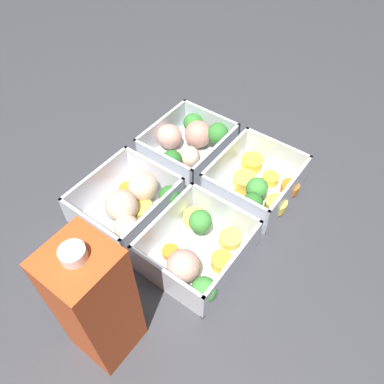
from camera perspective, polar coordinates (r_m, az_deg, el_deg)
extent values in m
plane|color=#38383D|center=(0.62, 0.00, -1.18)|extent=(4.00, 4.00, 0.00)
cube|color=silver|center=(0.69, -0.59, 5.74)|extent=(0.14, 0.12, 0.00)
cube|color=silver|center=(0.70, -4.57, 9.25)|extent=(0.14, 0.01, 0.06)
cube|color=silver|center=(0.64, 3.64, 5.23)|extent=(0.14, 0.01, 0.06)
cube|color=silver|center=(0.71, 2.79, 10.32)|extent=(0.01, 0.12, 0.06)
cube|color=silver|center=(0.63, -4.41, 3.93)|extent=(0.01, 0.12, 0.06)
sphere|color=beige|center=(0.65, -0.48, 5.39)|extent=(0.05, 0.05, 0.04)
sphere|color=tan|center=(0.69, 0.92, 8.81)|extent=(0.05, 0.05, 0.05)
cylinder|color=#49883F|center=(0.69, 3.85, 7.44)|extent=(0.01, 0.01, 0.02)
sphere|color=#388433|center=(0.68, 3.95, 8.90)|extent=(0.04, 0.04, 0.04)
sphere|color=#D19E8C|center=(0.69, -3.45, 8.45)|extent=(0.06, 0.06, 0.04)
cylinder|color=#407A37|center=(0.65, -3.02, 3.61)|extent=(0.01, 0.01, 0.01)
sphere|color=#2D7228|center=(0.63, -3.10, 4.91)|extent=(0.04, 0.04, 0.04)
cylinder|color=#49883F|center=(0.72, 0.19, 9.16)|extent=(0.01, 0.01, 0.01)
sphere|color=#388433|center=(0.71, 0.19, 10.43)|extent=(0.04, 0.04, 0.04)
cube|color=silver|center=(0.61, -9.80, -2.81)|extent=(0.14, 0.12, 0.00)
cube|color=silver|center=(0.62, -14.10, 1.27)|extent=(0.14, 0.01, 0.06)
cube|color=silver|center=(0.56, -5.70, -4.07)|extent=(0.14, 0.01, 0.06)
cube|color=silver|center=(0.62, -5.76, 2.71)|extent=(0.01, 0.12, 0.06)
cube|color=silver|center=(0.56, -14.93, -5.62)|extent=(0.01, 0.12, 0.06)
sphere|color=beige|center=(0.58, -10.65, -2.13)|extent=(0.06, 0.06, 0.05)
cylinder|color=#DBC647|center=(0.59, -7.74, -2.53)|extent=(0.05, 0.05, 0.01)
cylinder|color=orange|center=(0.62, -9.76, 0.26)|extent=(0.04, 0.04, 0.01)
cylinder|color=#407A37|center=(0.60, -3.37, -1.89)|extent=(0.01, 0.01, 0.01)
sphere|color=#2D7228|center=(0.58, -3.46, -0.65)|extent=(0.03, 0.03, 0.03)
sphere|color=beige|center=(0.60, -7.47, 0.85)|extent=(0.06, 0.06, 0.05)
sphere|color=beige|center=(0.56, -9.94, -5.31)|extent=(0.05, 0.05, 0.04)
cube|color=silver|center=(0.64, 9.31, 0.63)|extent=(0.14, 0.12, 0.00)
cube|color=silver|center=(0.64, 5.00, 4.55)|extent=(0.14, 0.01, 0.06)
cube|color=silver|center=(0.61, 14.43, -0.27)|extent=(0.14, 0.01, 0.06)
cube|color=silver|center=(0.67, 12.59, 5.69)|extent=(0.01, 0.12, 0.06)
cube|color=silver|center=(0.58, 6.17, -1.82)|extent=(0.01, 0.12, 0.06)
cylinder|color=orange|center=(0.61, 7.01, -0.97)|extent=(0.03, 0.03, 0.02)
cylinder|color=#519448|center=(0.62, 9.64, -0.61)|extent=(0.01, 0.01, 0.01)
sphere|color=#42933D|center=(0.60, 9.87, 0.56)|extent=(0.03, 0.03, 0.03)
cylinder|color=#407A37|center=(0.60, 8.99, -2.71)|extent=(0.01, 0.01, 0.01)
sphere|color=#2D7228|center=(0.58, 9.21, -1.57)|extent=(0.03, 0.03, 0.03)
cylinder|color=#DBC647|center=(0.63, 7.99, 1.84)|extent=(0.04, 0.04, 0.02)
cylinder|color=orange|center=(0.64, 14.68, 0.69)|extent=(0.04, 0.04, 0.02)
cylinder|color=#DBC647|center=(0.61, 12.64, -1.86)|extent=(0.04, 0.04, 0.02)
cylinder|color=yellow|center=(0.66, 9.11, 4.46)|extent=(0.05, 0.05, 0.02)
cylinder|color=yellow|center=(0.65, 11.84, 2.02)|extent=(0.04, 0.04, 0.01)
cube|color=silver|center=(0.55, 0.75, -9.53)|extent=(0.14, 0.12, 0.00)
cube|color=silver|center=(0.55, -4.25, -4.97)|extent=(0.14, 0.01, 0.06)
cube|color=silver|center=(0.51, 6.25, -11.34)|extent=(0.14, 0.01, 0.06)
cube|color=silver|center=(0.56, 4.92, -3.28)|extent=(0.01, 0.12, 0.06)
cube|color=silver|center=(0.50, -4.00, -13.41)|extent=(0.01, 0.12, 0.06)
sphere|color=#D19E8C|center=(0.51, -1.30, -11.21)|extent=(0.05, 0.05, 0.05)
cylinder|color=#DBC647|center=(0.58, 0.28, -3.95)|extent=(0.05, 0.05, 0.01)
cylinder|color=#519448|center=(0.51, 1.79, -15.69)|extent=(0.01, 0.01, 0.02)
sphere|color=#42933D|center=(0.49, 1.85, -14.64)|extent=(0.03, 0.03, 0.03)
cylinder|color=#519448|center=(0.56, 1.23, -5.73)|extent=(0.01, 0.01, 0.02)
sphere|color=#42933D|center=(0.55, 1.26, -4.47)|extent=(0.03, 0.03, 0.03)
cylinder|color=orange|center=(0.55, -3.33, -9.13)|extent=(0.03, 0.03, 0.01)
cylinder|color=yellow|center=(0.54, 4.54, -10.54)|extent=(0.04, 0.04, 0.02)
cylinder|color=#DBC647|center=(0.56, 5.80, -7.12)|extent=(0.04, 0.04, 0.01)
cube|color=#D14C1E|center=(0.43, -14.45, -16.23)|extent=(0.07, 0.07, 0.19)
cylinder|color=white|center=(0.34, -17.70, -8.98)|extent=(0.02, 0.02, 0.01)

